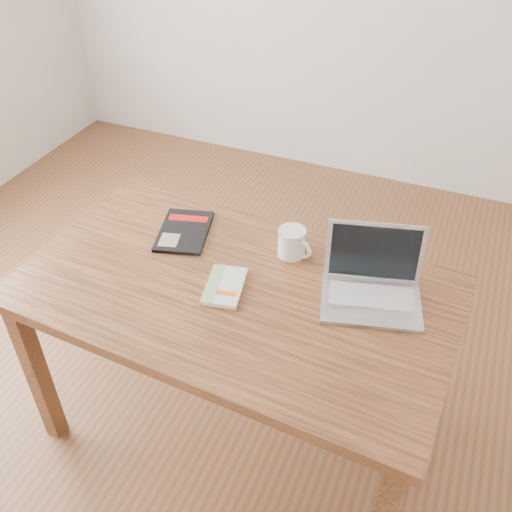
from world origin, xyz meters
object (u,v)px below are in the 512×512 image
at_px(laptop, 372,284).
at_px(white_guidebook, 225,286).
at_px(coffee_mug, 293,242).
at_px(desk, 235,307).
at_px(black_guidebook, 184,231).

bearing_deg(laptop, white_guidebook, -176.05).
relative_size(laptop, coffee_mug, 2.73).
distance_m(laptop, coffee_mug, 0.32).
distance_m(desk, coffee_mug, 0.29).
xyz_separation_m(black_guidebook, laptop, (0.71, -0.07, 0.04)).
distance_m(black_guidebook, coffee_mug, 0.41).
xyz_separation_m(white_guidebook, laptop, (0.44, 0.15, 0.04)).
distance_m(white_guidebook, laptop, 0.47).
relative_size(white_guidebook, coffee_mug, 1.60).
height_order(white_guidebook, black_guidebook, white_guidebook).
xyz_separation_m(desk, black_guidebook, (-0.29, 0.20, 0.10)).
xyz_separation_m(desk, laptop, (0.41, 0.13, 0.14)).
xyz_separation_m(desk, coffee_mug, (0.11, 0.23, 0.14)).
relative_size(black_guidebook, laptop, 0.82).
height_order(white_guidebook, laptop, laptop).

